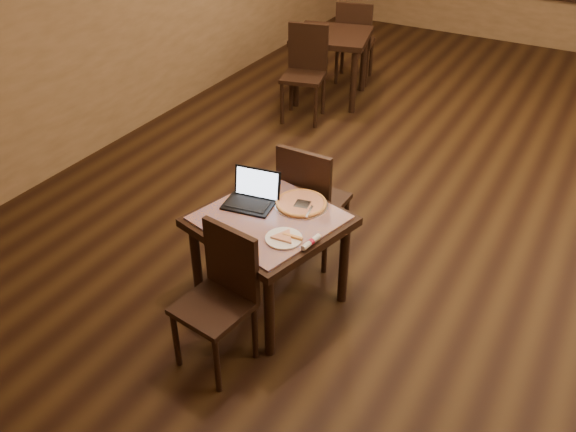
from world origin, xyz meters
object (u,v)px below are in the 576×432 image
Objects in this scene: laptop at (253,195)px; chair_main_near at (222,291)px; other_table_b_chair_near at (305,67)px; other_table_b_chair_far at (354,38)px; pizza_pan at (301,205)px; other_table_b at (332,45)px; chair_main_far at (310,198)px; tiled_table at (270,229)px.

chair_main_near is at bearing -83.08° from laptop.
other_table_b_chair_near is 1.27m from other_table_b_chair_far.
pizza_pan is (0.32, 0.13, -0.06)m from laptop.
other_table_b_chair_far is (0.02, 0.63, -0.08)m from other_table_b.
chair_main_far is at bearing 58.88° from laptop.
laptop is (-0.20, -0.50, 0.24)m from chair_main_far.
pizza_pan is (0.12, 0.24, 0.11)m from tiled_table.
other_table_b_chair_near reaches higher than chair_main_far.
tiled_table is at bearing -116.57° from pizza_pan.
tiled_table is at bearing -84.21° from other_table_b.
other_table_b is (-1.35, 3.10, 0.11)m from chair_main_far.
chair_main_near is at bearing -83.64° from other_table_b_chair_near.
chair_main_near reaches higher than pizza_pan.
pizza_pan is 3.76m from other_table_b.
laptop is (-0.20, 0.11, 0.16)m from tiled_table.
tiled_table is 1.04× the size of other_table_b.
other_table_b is 1.00× the size of other_table_b_chair_far.
other_table_b is at bearing 73.71° from other_table_b_chair_near.
other_table_b_chair_near is at bearing 117.76° from pizza_pan.
tiled_table is 1.14× the size of chair_main_near.
tiled_table is 1.08× the size of chair_main_far.
other_table_b is 0.64m from other_table_b_chair_far.
tiled_table is 3.36m from other_table_b_chair_near.
other_table_b_chair_near reaches higher than tiled_table.
other_table_b_chair_far is at bearing 73.71° from other_table_b.
chair_main_far is at bearing 104.62° from tiled_table.
chair_main_near is at bearing -74.31° from tiled_table.
other_table_b_chair_near is 1.00× the size of other_table_b_chair_far.
chair_main_far reaches higher than laptop.
chair_main_far is 0.96× the size of other_table_b_chair_near.
pizza_pan is 0.35× the size of other_table_b.
chair_main_far reaches higher than other_table_b.
chair_main_near is 4.53m from other_table_b.
other_table_b is at bearing 115.24° from chair_main_near.
other_table_b is 0.64m from other_table_b_chair_near.
chair_main_near is 0.80m from laptop.
other_table_b_chair_far reaches higher than other_table_b.
other_table_b_chair_far reaches higher than pizza_pan.
chair_main_far is at bearing -75.11° from other_table_b_chair_near.
laptop is 0.35m from pizza_pan.
other_table_b_chair_far is (-1.44, 4.10, -0.16)m from pizza_pan.
tiled_table is 0.62m from chair_main_near.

